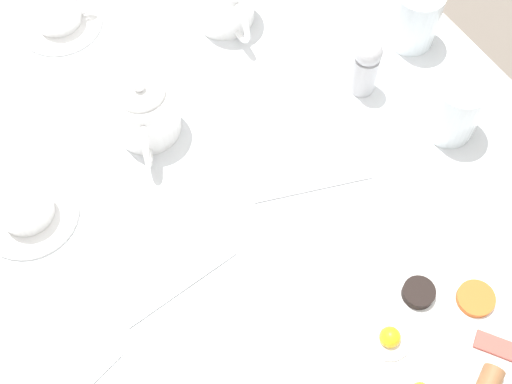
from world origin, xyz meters
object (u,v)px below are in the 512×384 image
Objects in this scene: fork_by_plate at (181,287)px; knife_by_plate at (313,186)px; breakfast_plate at (446,348)px; salt_grinder at (366,65)px; teacup_with_saucer_right at (57,13)px; water_glass_tall at (455,108)px; teacup_with_saucer_left at (25,207)px; teapot_near at (145,111)px; water_glass_short at (415,16)px.

knife_by_plate is at bearing -173.24° from fork_by_plate.
breakfast_plate is 2.72× the size of salt_grinder.
salt_grinder is 0.46m from fork_by_plate.
salt_grinder is at bearing 131.83° from teacup_with_saucer_right.
knife_by_plate is (0.25, -0.03, -0.05)m from water_glass_tall.
fork_by_plate is at bearing 18.16° from salt_grinder.
teacup_with_saucer_left is at bearing -8.63° from salt_grinder.
water_glass_tall is (-0.43, 0.54, 0.03)m from teacup_with_saucer_right.
teacup_with_saucer_right is at bearing -48.17° from salt_grinder.
teacup_with_saucer_right is at bearing -97.35° from fork_by_plate.
teacup_with_saucer_right is at bearing -70.36° from knife_by_plate.
salt_grinder is at bearing -112.35° from breakfast_plate.
breakfast_plate is at bearing 102.91° from teacup_with_saucer_right.
water_glass_tall is 0.59× the size of fork_by_plate.
fork_by_plate is (0.50, 0.00, -0.05)m from water_glass_tall.
teapot_near reaches higher than water_glass_tall.
teacup_with_saucer_left is 0.83× the size of knife_by_plate.
water_glass_tall reaches higher than teacup_with_saucer_left.
water_glass_tall is (-0.24, -0.28, 0.05)m from breakfast_plate.
salt_grinder reaches higher than knife_by_plate.
water_glass_short is 0.60× the size of knife_by_plate.
fork_by_plate is at bearing 82.65° from teacup_with_saucer_right.
teacup_with_saucer_left is 0.68m from water_glass_tall.
teapot_near reaches higher than fork_by_plate.
breakfast_plate is 0.38m from fork_by_plate.
breakfast_plate is 2.79× the size of water_glass_tall.
teapot_near is 0.23m from teacup_with_saucer_left.
water_glass_tall is at bearing 128.31° from teacup_with_saucer_right.
teacup_with_saucer_left is 0.81× the size of fork_by_plate.
salt_grinder is at bearing -83.69° from teapot_near.
teacup_with_saucer_left is 1.34× the size of salt_grinder.
water_glass_tall reaches higher than teacup_with_saucer_right.
salt_grinder reaches higher than teacup_with_saucer_left.
breakfast_plate is 1.73× the size of teapot_near.
teapot_near is 0.29m from knife_by_plate.
teacup_with_saucer_left is 1.00× the size of teacup_with_saucer_right.
water_glass_short is (-0.47, 0.08, 0.01)m from teapot_near.
breakfast_plate is 0.31m from knife_by_plate.
teacup_with_saucer_right is 0.83× the size of knife_by_plate.
teapot_near is 0.48m from water_glass_short.
breakfast_plate is 1.65× the size of fork_by_plate.
teapot_near is 1.58× the size of salt_grinder.
water_glass_short reaches higher than breakfast_plate.
teapot_near is 0.28m from fork_by_plate.
teacup_with_saucer_left reaches higher than knife_by_plate.
salt_grinder is (-0.17, -0.42, 0.05)m from breakfast_plate.
salt_grinder is 0.62× the size of knife_by_plate.
teacup_with_saucer_left is 0.70m from water_glass_short.
teacup_with_saucer_left is at bearing -26.91° from knife_by_plate.
water_glass_short is 0.14m from salt_grinder.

